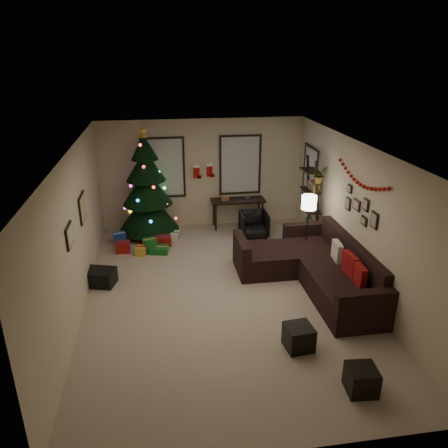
{
  "coord_description": "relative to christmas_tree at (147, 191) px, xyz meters",
  "views": [
    {
      "loc": [
        -1.07,
        -6.95,
        4.22
      ],
      "look_at": [
        0.1,
        0.6,
        1.15
      ],
      "focal_mm": 34.92,
      "sensor_mm": 36.0,
      "label": 1
    }
  ],
  "objects": [
    {
      "name": "presents",
      "position": [
        -0.05,
        -0.84,
        -0.98
      ],
      "size": [
        1.5,
        1.01,
        0.3
      ],
      "rotation": [
        0.0,
        0.0,
        0.31
      ],
      "color": "maroon",
      "rests_on": "floor"
    },
    {
      "name": "ceiling",
      "position": [
        1.36,
        -3.07,
        1.6
      ],
      "size": [
        7.0,
        7.0,
        0.0
      ],
      "primitive_type": "plane",
      "rotation": [
        3.14,
        0.0,
        0.0
      ],
      "color": "white",
      "rests_on": "floor"
    },
    {
      "name": "wall_right",
      "position": [
        3.86,
        -3.07,
        0.25
      ],
      "size": [
        0.0,
        7.0,
        7.0
      ],
      "primitive_type": "plane",
      "rotation": [
        1.57,
        0.0,
        -1.57
      ],
      "color": "beige",
      "rests_on": "floor"
    },
    {
      "name": "window_back_left",
      "position": [
        0.41,
        0.4,
        0.45
      ],
      "size": [
        1.05,
        0.06,
        1.5
      ],
      "color": "#728CB2",
      "rests_on": "wall_back"
    },
    {
      "name": "desk_chair",
      "position": [
        2.5,
        -0.5,
        -0.79
      ],
      "size": [
        0.6,
        0.57,
        0.61
      ],
      "primitive_type": "imported",
      "rotation": [
        0.0,
        0.0,
        -0.01
      ],
      "color": "black",
      "rests_on": "floor"
    },
    {
      "name": "ottoman_far",
      "position": [
        2.78,
        -5.81,
        -0.92
      ],
      "size": [
        0.41,
        0.41,
        0.36
      ],
      "primitive_type": "cube",
      "rotation": [
        0.0,
        0.0,
        -0.08
      ],
      "color": "black",
      "rests_on": "floor"
    },
    {
      "name": "wall_left",
      "position": [
        -1.14,
        -3.07,
        0.25
      ],
      "size": [
        0.0,
        7.0,
        7.0
      ],
      "primitive_type": "plane",
      "rotation": [
        1.57,
        0.0,
        1.57
      ],
      "color": "beige",
      "rests_on": "floor"
    },
    {
      "name": "stocking_left",
      "position": [
        1.22,
        0.32,
        0.35
      ],
      "size": [
        0.2,
        0.05,
        0.36
      ],
      "color": "#990F0C",
      "rests_on": "wall_back"
    },
    {
      "name": "window_right_wall",
      "position": [
        3.83,
        -0.52,
        0.4
      ],
      "size": [
        0.06,
        0.9,
        1.3
      ],
      "color": "#728CB2",
      "rests_on": "wall_right"
    },
    {
      "name": "wall_back",
      "position": [
        1.36,
        0.43,
        0.25
      ],
      "size": [
        5.0,
        0.0,
        5.0
      ],
      "primitive_type": "plane",
      "rotation": [
        1.57,
        0.0,
        0.0
      ],
      "color": "beige",
      "rests_on": "floor"
    },
    {
      "name": "window_back_right",
      "position": [
        2.31,
        0.4,
        0.45
      ],
      "size": [
        1.05,
        0.06,
        1.5
      ],
      "color": "#728CB2",
      "rests_on": "wall_back"
    },
    {
      "name": "pillow_red_a",
      "position": [
        3.57,
        -3.92,
        -0.46
      ],
      "size": [
        0.14,
        0.41,
        0.4
      ],
      "primitive_type": "cube",
      "rotation": [
        0.0,
        0.0,
        -0.08
      ],
      "color": "maroon",
      "rests_on": "sofa"
    },
    {
      "name": "wall_front",
      "position": [
        1.36,
        -6.57,
        0.25
      ],
      "size": [
        5.0,
        0.0,
        5.0
      ],
      "primitive_type": "plane",
      "rotation": [
        -1.57,
        0.0,
        0.0
      ],
      "color": "beige",
      "rests_on": "floor"
    },
    {
      "name": "sofa",
      "position": [
        3.17,
        -2.94,
        -0.79
      ],
      "size": [
        2.14,
        3.09,
        0.93
      ],
      "color": "black",
      "rests_on": "floor"
    },
    {
      "name": "pillow_red_b",
      "position": [
        3.57,
        -3.53,
        -0.46
      ],
      "size": [
        0.14,
        0.45,
        0.44
      ],
      "primitive_type": "cube",
      "rotation": [
        0.0,
        0.0,
        0.05
      ],
      "color": "maroon",
      "rests_on": "sofa"
    },
    {
      "name": "desk",
      "position": [
        2.23,
        0.15,
        -0.46
      ],
      "size": [
        1.35,
        0.48,
        0.73
      ],
      "color": "black",
      "rests_on": "floor"
    },
    {
      "name": "ottoman_near",
      "position": [
        2.24,
        -4.81,
        -0.91
      ],
      "size": [
        0.44,
        0.44,
        0.38
      ],
      "primitive_type": "cube",
      "rotation": [
        0.0,
        0.0,
        0.1
      ],
      "color": "black",
      "rests_on": "floor"
    },
    {
      "name": "stocking_right",
      "position": [
        1.55,
        0.4,
        0.35
      ],
      "size": [
        0.2,
        0.05,
        0.36
      ],
      "color": "#990F0C",
      "rests_on": "wall_back"
    },
    {
      "name": "storage_bin",
      "position": [
        -0.96,
        -2.37,
        -0.94
      ],
      "size": [
        0.72,
        0.57,
        0.31
      ],
      "primitive_type": "cube",
      "rotation": [
        0.0,
        0.0,
        -0.29
      ],
      "color": "black",
      "rests_on": "floor"
    },
    {
      "name": "art_abstract",
      "position": [
        -1.12,
        -3.6,
        0.47
      ],
      "size": [
        0.04,
        0.45,
        0.35
      ],
      "color": "black",
      "rests_on": "wall_left"
    },
    {
      "name": "art_map",
      "position": [
        -1.12,
        -2.24,
        0.44
      ],
      "size": [
        0.04,
        0.6,
        0.5
      ],
      "color": "black",
      "rests_on": "wall_left"
    },
    {
      "name": "bookshelf",
      "position": [
        3.66,
        -1.18,
        -0.11
      ],
      "size": [
        0.3,
        0.6,
        2.05
      ],
      "color": "black",
      "rests_on": "floor"
    },
    {
      "name": "gallery",
      "position": [
        3.84,
        -3.15,
        0.47
      ],
      "size": [
        0.03,
        1.25,
        0.54
      ],
      "color": "black",
      "rests_on": "wall_right"
    },
    {
      "name": "garland",
      "position": [
        3.81,
        -3.08,
        1.02
      ],
      "size": [
        0.08,
        1.9,
        0.3
      ],
      "primitive_type": null,
      "color": "#A5140C",
      "rests_on": "wall_right"
    },
    {
      "name": "floor_lamp",
      "position": [
        3.31,
        -1.94,
        0.11
      ],
      "size": [
        0.31,
        0.31,
        1.45
      ],
      "rotation": [
        0.0,
        0.0,
        -0.28
      ],
      "color": "black",
      "rests_on": "floor"
    },
    {
      "name": "christmas_tree",
      "position": [
        0.0,
        0.0,
        0.0
      ],
      "size": [
        1.43,
        1.43,
        2.66
      ],
      "rotation": [
        0.0,
        0.0,
        -0.28
      ],
      "color": "black",
      "rests_on": "floor"
    },
    {
      "name": "pillow_cream",
      "position": [
        3.57,
        -2.95,
        -0.47
      ],
      "size": [
        0.15,
        0.4,
        0.39
      ],
      "primitive_type": "cube",
      "rotation": [
        0.0,
        0.0,
        -0.1
      ],
      "color": "beige",
      "rests_on": "sofa"
    },
    {
      "name": "floor",
      "position": [
        1.36,
        -3.07,
        -1.1
      ],
      "size": [
        7.0,
        7.0,
        0.0
      ],
      "primitive_type": "plane",
      "color": "tan",
      "rests_on": "ground"
    },
    {
      "name": "potted_plant",
      "position": [
        3.66,
        -1.47,
        0.69
      ],
      "size": [
        0.55,
        0.54,
        0.46
      ],
      "primitive_type": "imported",
      "rotation": [
        0.0,
        0.0,
        0.7
      ],
      "color": "#4C4C4C",
      "rests_on": "bookshelf"
    }
  ]
}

